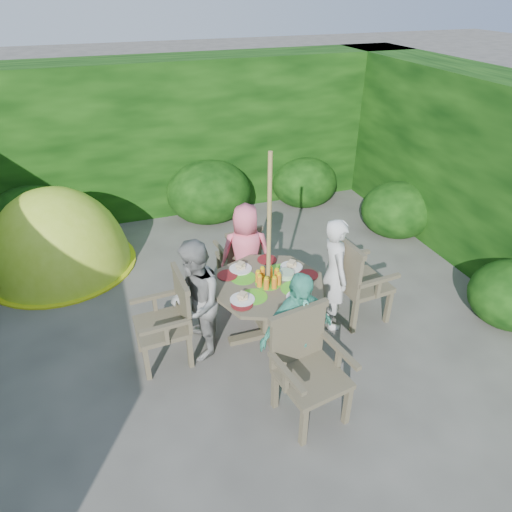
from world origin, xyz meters
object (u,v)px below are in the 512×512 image
object	(u,v)px
garden_chair_right	(356,279)
garden_chair_back	(240,255)
child_back	(246,254)
child_right	(334,274)
garden_chair_front	(307,365)
garden_chair_left	(169,319)
patio_table	(268,292)
parasol_pole	(269,254)
child_front	(297,334)
dome_tent	(63,267)
child_left	(196,301)

from	to	relation	value
garden_chair_right	garden_chair_back	world-z (taller)	garden_chair_right
child_back	child_right	bearing A→B (deg)	149.81
garden_chair_front	child_right	xyz separation A→B (m)	(0.83, 1.08, 0.13)
garden_chair_left	patio_table	bearing A→B (deg)	85.34
parasol_pole	child_back	world-z (taller)	parasol_pole
child_front	dome_tent	xyz separation A→B (m)	(-2.26, 3.16, -0.68)
dome_tent	garden_chair_right	bearing A→B (deg)	-21.89
garden_chair_front	dome_tent	world-z (taller)	dome_tent
patio_table	child_back	world-z (taller)	child_back
parasol_pole	child_left	size ratio (longest dim) A/B	1.60
garden_chair_back	child_right	bearing A→B (deg)	117.67
child_back	dome_tent	distance (m)	2.83
parasol_pole	dome_tent	size ratio (longest dim) A/B	0.94
dome_tent	garden_chair_back	bearing A→B (deg)	-15.19
child_right	child_left	xyz separation A→B (m)	(-1.60, 0.02, -0.00)
garden_chair_back	child_back	world-z (taller)	child_back
dome_tent	child_left	bearing A→B (deg)	-44.52
child_back	dome_tent	world-z (taller)	child_back
garden_chair_back	garden_chair_front	world-z (taller)	garden_chair_front
child_right	child_back	bearing A→B (deg)	52.56
parasol_pole	garden_chair_right	distance (m)	1.22
parasol_pole	garden_chair_front	bearing A→B (deg)	-91.63
garden_chair_right	garden_chair_front	bearing A→B (deg)	128.83
garden_chair_left	child_back	size ratio (longest dim) A/B	0.75
parasol_pole	child_right	world-z (taller)	parasol_pole
garden_chair_right	garden_chair_left	bearing A→B (deg)	84.05
parasol_pole	garden_chair_right	world-z (taller)	parasol_pole
child_front	dome_tent	bearing A→B (deg)	115.50
garden_chair_front	child_front	bearing A→B (deg)	76.09
child_back	child_front	distance (m)	1.60
child_left	dome_tent	xyz separation A→B (m)	(-1.47, 2.35, -0.69)
garden_chair_back	dome_tent	world-z (taller)	dome_tent
garden_chair_back	dome_tent	bearing A→B (deg)	-35.79
parasol_pole	garden_chair_back	world-z (taller)	parasol_pole
garden_chair_back	garden_chair_front	xyz separation A→B (m)	(-0.06, -2.19, 0.10)
child_right	patio_table	bearing A→B (deg)	97.49
garden_chair_front	child_front	size ratio (longest dim) A/B	0.77
child_front	garden_chair_front	bearing A→B (deg)	-104.15
garden_chair_back	patio_table	bearing A→B (deg)	81.79
parasol_pole	garden_chair_front	distance (m)	1.22
patio_table	garden_chair_right	xyz separation A→B (m)	(1.08, -0.02, -0.06)
patio_table	child_back	bearing A→B (deg)	89.57
garden_chair_right	child_left	size ratio (longest dim) A/B	0.76
child_right	child_back	size ratio (longest dim) A/B	1.06
garden_chair_right	garden_chair_left	xyz separation A→B (m)	(-2.18, 0.04, -0.04)
dome_tent	garden_chair_left	bearing A→B (deg)	-49.86
child_left	dome_tent	bearing A→B (deg)	-138.28
parasol_pole	garden_chair_back	bearing A→B (deg)	88.72
patio_table	child_right	xyz separation A→B (m)	(0.80, -0.01, 0.07)
dome_tent	child_back	bearing A→B (deg)	-20.89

